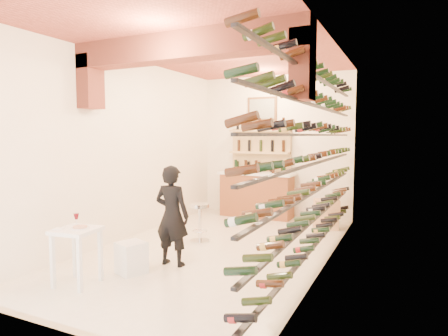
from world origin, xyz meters
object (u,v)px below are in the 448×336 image
object	(u,v)px
tasting_table	(77,239)
crate_lower	(326,221)
back_counter	(257,193)
white_stool	(131,258)
chrome_barstool	(200,220)
wine_rack	(312,156)
person	(172,215)

from	to	relation	value
tasting_table	crate_lower	world-z (taller)	tasting_table
back_counter	white_stool	bearing A→B (deg)	-93.12
tasting_table	chrome_barstool	xyz separation A→B (m)	(0.42, 2.34, -0.19)
back_counter	wine_rack	bearing A→B (deg)	-55.34
white_stool	chrome_barstool	size ratio (longest dim) A/B	0.63
back_counter	white_stool	world-z (taller)	back_counter
back_counter	crate_lower	distance (m)	1.75
tasting_table	white_stool	xyz separation A→B (m)	(0.35, 0.60, -0.37)
back_counter	tasting_table	size ratio (longest dim) A/B	1.99
person	chrome_barstool	distance (m)	1.29
crate_lower	wine_rack	bearing A→B (deg)	-85.23
person	chrome_barstool	bearing A→B (deg)	-80.82
person	crate_lower	size ratio (longest dim) A/B	2.90
tasting_table	person	distance (m)	1.31
person	wine_rack	bearing A→B (deg)	-152.79
back_counter	crate_lower	world-z (taller)	back_counter
person	crate_lower	xyz separation A→B (m)	(1.56, 3.16, -0.57)
tasting_table	white_stool	world-z (taller)	tasting_table
wine_rack	chrome_barstool	size ratio (longest dim) A/B	8.58
wine_rack	white_stool	world-z (taller)	wine_rack
person	chrome_barstool	xyz separation A→B (m)	(-0.23, 1.22, -0.33)
wine_rack	white_stool	xyz separation A→B (m)	(-2.06, -1.48, -1.34)
wine_rack	chrome_barstool	distance (m)	2.31
chrome_barstool	crate_lower	size ratio (longest dim) A/B	1.35
white_stool	crate_lower	bearing A→B (deg)	63.03
wine_rack	crate_lower	world-z (taller)	wine_rack
wine_rack	crate_lower	bearing A→B (deg)	94.77
white_stool	chrome_barstool	distance (m)	1.75
back_counter	person	xyz separation A→B (m)	(0.09, -3.61, 0.18)
wine_rack	white_stool	bearing A→B (deg)	-144.25
wine_rack	crate_lower	size ratio (longest dim) A/B	11.58
tasting_table	person	xyz separation A→B (m)	(0.66, 1.12, 0.14)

